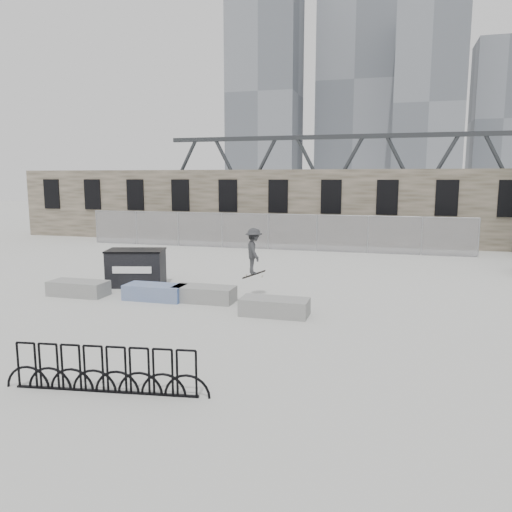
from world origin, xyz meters
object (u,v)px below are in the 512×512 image
Objects in this scene: planter_center_left at (155,291)px; skateboarder at (254,251)px; bike_rack at (105,370)px; planter_offset at (275,306)px; planter_far_left at (78,288)px; planter_center_right at (204,293)px; dumpster at (136,267)px.

skateboarder is at bearing 16.02° from planter_center_left.
bike_rack is at bearing 148.01° from skateboarder.
planter_center_left is 1.00× the size of planter_offset.
bike_rack is at bearing -52.00° from planter_far_left.
planter_center_left is at bearing 109.48° from bike_rack.
planter_center_left is at bearing -174.18° from planter_center_right.
planter_far_left is 8.50m from bike_rack.
planter_far_left is 2.31m from dumpster.
dumpster reaches higher than planter_offset.
dumpster reaches higher than planter_center_left.
skateboarder is at bearing 122.84° from planter_offset.
bike_rack reaches higher than planter_far_left.
planter_center_left and planter_offset have the same top height.
planter_offset is 6.51m from dumpster.
planter_center_right is at bearing 4.42° from planter_far_left.
planter_offset is (7.08, -0.65, 0.00)m from planter_far_left.
planter_far_left is 1.00× the size of planter_center_right.
planter_far_left and planter_center_right have the same top height.
planter_far_left is at bearing 73.64° from skateboarder.
skateboarder reaches higher than planter_far_left.
planter_center_right and planter_offset have the same top height.
skateboarder reaches higher than dumpster.
planter_far_left is 0.50× the size of bike_rack.
dumpster is at bearing 154.05° from planter_center_right.
planter_offset is 0.86× the size of dumpster.
skateboarder is (0.73, 7.78, 1.18)m from bike_rack.
planter_center_right is (1.68, 0.17, 0.00)m from planter_center_left.
planter_center_right is 2.78m from planter_offset.
planter_offset is at bearing -20.93° from planter_center_right.
planter_offset is (2.60, -0.99, 0.00)m from planter_center_right.
planter_far_left is at bearing 128.00° from bike_rack.
planter_center_right is 7.09m from bike_rack.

